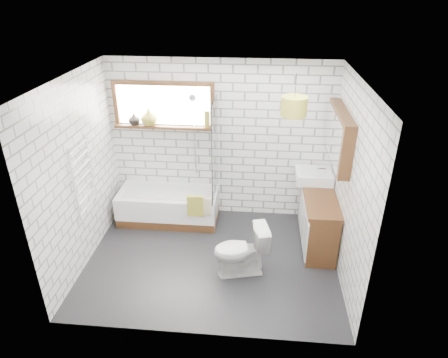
# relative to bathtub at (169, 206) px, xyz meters

# --- Properties ---
(floor) EXTENTS (3.40, 2.60, 0.01)m
(floor) POSITION_rel_bathtub_xyz_m (0.81, -0.96, -0.26)
(floor) COLOR black
(floor) RESTS_ON ground
(ceiling) EXTENTS (3.40, 2.60, 0.01)m
(ceiling) POSITION_rel_bathtub_xyz_m (0.81, -0.96, 2.25)
(ceiling) COLOR white
(ceiling) RESTS_ON ground
(wall_back) EXTENTS (3.40, 0.01, 2.50)m
(wall_back) POSITION_rel_bathtub_xyz_m (0.81, 0.35, 1.00)
(wall_back) COLOR white
(wall_back) RESTS_ON ground
(wall_front) EXTENTS (3.40, 0.01, 2.50)m
(wall_front) POSITION_rel_bathtub_xyz_m (0.81, -2.26, 1.00)
(wall_front) COLOR white
(wall_front) RESTS_ON ground
(wall_left) EXTENTS (0.01, 2.60, 2.50)m
(wall_left) POSITION_rel_bathtub_xyz_m (-0.90, -0.96, 1.00)
(wall_left) COLOR white
(wall_left) RESTS_ON ground
(wall_right) EXTENTS (0.01, 2.60, 2.50)m
(wall_right) POSITION_rel_bathtub_xyz_m (2.51, -0.96, 1.00)
(wall_right) COLOR white
(wall_right) RESTS_ON ground
(window) EXTENTS (1.52, 0.16, 0.68)m
(window) POSITION_rel_bathtub_xyz_m (-0.04, 0.30, 1.55)
(window) COLOR #3A1F10
(window) RESTS_ON wall_back
(towel_radiator) EXTENTS (0.06, 0.52, 1.00)m
(towel_radiator) POSITION_rel_bathtub_xyz_m (-0.85, -0.96, 0.95)
(towel_radiator) COLOR white
(towel_radiator) RESTS_ON wall_left
(mirror_cabinet) EXTENTS (0.16, 1.20, 0.70)m
(mirror_cabinet) POSITION_rel_bathtub_xyz_m (2.43, -0.36, 1.40)
(mirror_cabinet) COLOR #3A1F10
(mirror_cabinet) RESTS_ON wall_right
(shower_riser) EXTENTS (0.02, 0.02, 1.30)m
(shower_riser) POSITION_rel_bathtub_xyz_m (0.41, 0.30, 1.10)
(shower_riser) COLOR silver
(shower_riser) RESTS_ON wall_back
(bathtub) EXTENTS (1.55, 0.68, 0.50)m
(bathtub) POSITION_rel_bathtub_xyz_m (0.00, 0.00, 0.00)
(bathtub) COLOR white
(bathtub) RESTS_ON floor
(shower_screen) EXTENTS (0.02, 0.72, 1.50)m
(shower_screen) POSITION_rel_bathtub_xyz_m (0.75, 0.00, 1.00)
(shower_screen) COLOR white
(shower_screen) RESTS_ON bathtub
(towel_green) EXTENTS (0.24, 0.07, 0.33)m
(towel_green) POSITION_rel_bathtub_xyz_m (0.50, -0.34, 0.23)
(towel_green) COLOR olive
(towel_green) RESTS_ON bathtub
(towel_beige) EXTENTS (0.22, 0.05, 0.28)m
(towel_beige) POSITION_rel_bathtub_xyz_m (0.62, -0.34, 0.23)
(towel_beige) COLOR tan
(towel_beige) RESTS_ON bathtub
(vanity) EXTENTS (0.44, 1.37, 0.78)m
(vanity) POSITION_rel_bathtub_xyz_m (2.29, -0.35, 0.14)
(vanity) COLOR #3A1F10
(vanity) RESTS_ON floor
(basin) EXTENTS (0.53, 0.46, 0.15)m
(basin) POSITION_rel_bathtub_xyz_m (2.23, 0.05, 0.61)
(basin) COLOR white
(basin) RESTS_ON vanity
(tap) EXTENTS (0.04, 0.04, 0.16)m
(tap) POSITION_rel_bathtub_xyz_m (2.39, 0.05, 0.66)
(tap) COLOR silver
(tap) RESTS_ON vanity
(toilet) EXTENTS (0.55, 0.77, 0.71)m
(toilet) POSITION_rel_bathtub_xyz_m (1.22, -1.19, 0.10)
(toilet) COLOR white
(toilet) RESTS_ON floor
(vase_olive) EXTENTS (0.25, 0.25, 0.26)m
(vase_olive) POSITION_rel_bathtub_xyz_m (-0.27, 0.27, 1.36)
(vase_olive) COLOR olive
(vase_olive) RESTS_ON window
(vase_dark) EXTENTS (0.18, 0.18, 0.18)m
(vase_dark) POSITION_rel_bathtub_xyz_m (-0.51, 0.27, 1.32)
(vase_dark) COLOR black
(vase_dark) RESTS_ON window
(bottle) EXTENTS (0.10, 0.10, 0.24)m
(bottle) POSITION_rel_bathtub_xyz_m (0.61, 0.27, 1.35)
(bottle) COLOR olive
(bottle) RESTS_ON window
(pendant) EXTENTS (0.32, 0.32, 0.24)m
(pendant) POSITION_rel_bathtub_xyz_m (1.80, -0.56, 1.85)
(pendant) COLOR olive
(pendant) RESTS_ON ceiling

